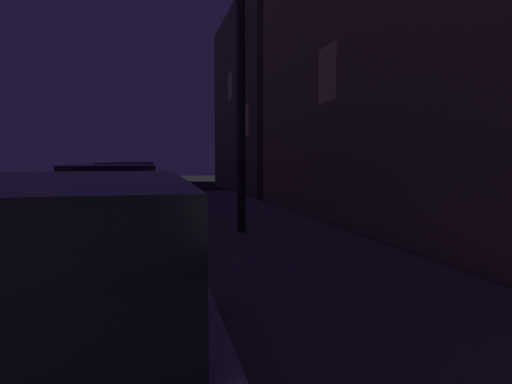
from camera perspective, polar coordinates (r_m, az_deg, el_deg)
The scene contains 6 objects.
car_white at distance 2.45m, azimuth -30.35°, elevation -15.12°, with size 2.17×4.39×1.43m.
car_blue at distance 8.00m, azimuth -19.40°, elevation -1.54°, with size 2.01×4.55×1.43m.
car_red at distance 13.59m, azimuth -17.53°, elevation 0.85°, with size 2.19×4.47×1.43m.
car_yellow_cab at distance 20.09m, azimuth -16.67°, elevation 2.01°, with size 2.32×4.26×1.43m.
street_lamp at distance 7.97m, azimuth -2.12°, elevation 18.61°, with size 0.44×0.44×4.94m.
building_far at distance 20.44m, azimuth 5.64°, elevation 12.14°, with size 6.52×9.51×8.50m.
Camera 1 is at (3.50, 0.03, 1.52)m, focal length 28.74 mm.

